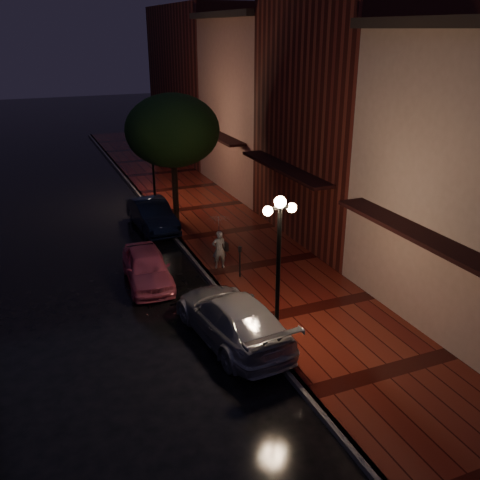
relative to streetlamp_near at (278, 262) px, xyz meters
name	(u,v)px	position (x,y,z in m)	size (l,w,h in m)	color
ground	(207,277)	(-0.35, 5.00, -2.60)	(120.00, 120.00, 0.00)	black
sidewalk	(263,265)	(1.90, 5.00, -2.53)	(4.50, 60.00, 0.15)	#4C120D
curb	(207,275)	(-0.35, 5.00, -2.53)	(0.25, 60.00, 0.15)	#595451
storefront_mid	(350,107)	(6.65, 7.00, 2.90)	(5.00, 8.00, 11.00)	#511914
storefront_far	(266,108)	(6.65, 15.00, 1.90)	(5.00, 8.00, 9.00)	#8C5951
storefront_extra	(205,82)	(6.65, 25.00, 2.40)	(5.00, 12.00, 10.00)	#511914
streetlamp_near	(278,262)	(0.00, 0.00, 0.00)	(0.96, 0.36, 4.31)	black
streetlamp_far	(153,156)	(0.00, 14.00, 0.00)	(0.96, 0.36, 4.31)	black
street_tree	(173,133)	(0.26, 10.99, 1.64)	(4.16, 4.16, 5.80)	black
pink_car	(147,267)	(-2.48, 5.32, -1.97)	(1.50, 3.72, 1.27)	#E05C79
navy_car	(152,215)	(-0.95, 10.74, -1.93)	(1.41, 4.05, 1.34)	black
silver_car	(232,318)	(-1.07, 0.73, -1.89)	(1.98, 4.87, 1.41)	#99989F
woman_with_umbrella	(219,234)	(0.25, 5.31, -1.10)	(0.85, 0.87, 2.05)	silver
parking_meter	(240,258)	(0.65, 4.28, -1.74)	(0.12, 0.10, 1.18)	black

